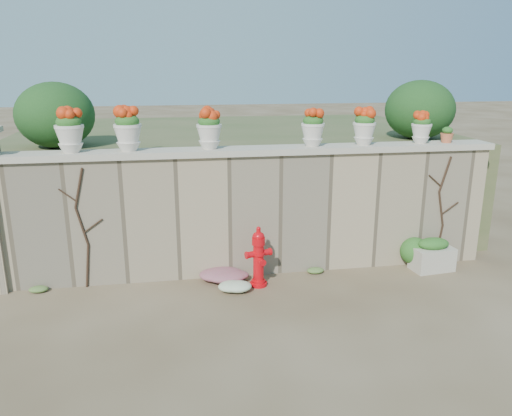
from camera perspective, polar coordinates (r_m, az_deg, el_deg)
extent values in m
plane|color=brown|center=(6.96, 2.18, -12.83)|extent=(80.00, 80.00, 0.00)
cube|color=gray|center=(8.22, -0.28, -0.69)|extent=(8.00, 0.40, 2.00)
cube|color=#BDB5A0|center=(7.98, -0.29, 6.56)|extent=(8.10, 0.52, 0.10)
cube|color=#384C23|center=(11.29, -2.91, 3.89)|extent=(9.00, 6.00, 2.00)
ellipsoid|color=#143814|center=(9.21, -21.96, 9.82)|extent=(1.30, 1.30, 1.10)
ellipsoid|color=#143814|center=(10.15, 18.20, 10.63)|extent=(1.30, 1.30, 1.10)
cylinder|color=black|center=(8.24, -18.70, -6.29)|extent=(0.12, 0.04, 0.70)
cylinder|color=black|center=(8.03, -19.28, -1.99)|extent=(0.17, 0.04, 0.61)
cylinder|color=black|center=(7.88, -19.60, 2.17)|extent=(0.18, 0.04, 0.61)
cylinder|color=black|center=(8.01, -18.12, -1.95)|extent=(0.30, 0.02, 0.22)
cylinder|color=black|center=(7.93, -20.78, 1.40)|extent=(0.25, 0.02, 0.21)
cylinder|color=black|center=(9.29, 20.14, -3.92)|extent=(0.12, 0.04, 0.70)
cylinder|color=black|center=(9.09, 20.39, -0.07)|extent=(0.17, 0.04, 0.61)
cylinder|color=black|center=(8.96, 20.81, 3.62)|extent=(0.18, 0.04, 0.61)
cylinder|color=black|center=(9.17, 21.28, -0.03)|extent=(0.30, 0.02, 0.22)
cylinder|color=black|center=(8.89, 19.77, 2.98)|extent=(0.25, 0.02, 0.21)
cylinder|color=red|center=(7.99, 0.28, -8.65)|extent=(0.27, 0.27, 0.05)
cylinder|color=red|center=(7.85, 0.28, -6.21)|extent=(0.17, 0.17, 0.61)
cylinder|color=red|center=(7.79, 0.28, -5.22)|extent=(0.21, 0.21, 0.04)
cylinder|color=red|center=(7.72, 0.29, -3.79)|extent=(0.21, 0.21, 0.12)
ellipsoid|color=red|center=(7.69, 0.29, -3.11)|extent=(0.19, 0.19, 0.14)
cylinder|color=red|center=(7.66, 0.29, -2.55)|extent=(0.07, 0.07, 0.10)
cylinder|color=red|center=(7.74, -0.64, -5.36)|extent=(0.16, 0.13, 0.10)
cylinder|color=red|center=(7.85, 1.20, -5.07)|extent=(0.16, 0.13, 0.10)
cylinder|color=red|center=(7.74, 0.61, -6.15)|extent=(0.11, 0.12, 0.09)
cube|color=#BDB5A0|center=(9.02, 19.48, -5.48)|extent=(0.72, 0.47, 0.40)
ellipsoid|color=#1E5119|center=(8.93, 19.64, -3.88)|extent=(0.56, 0.37, 0.20)
ellipsoid|color=#1E5119|center=(9.01, 18.27, -4.60)|extent=(0.66, 0.60, 0.63)
ellipsoid|color=#BF267A|center=(8.10, -3.08, -7.56)|extent=(0.93, 0.62, 0.25)
ellipsoid|color=white|center=(7.74, -2.60, -8.87)|extent=(0.57, 0.46, 0.21)
ellipsoid|color=#1E5119|center=(7.96, -20.63, 9.21)|extent=(0.36, 0.36, 0.22)
ellipsoid|color=red|center=(7.95, -20.70, 9.86)|extent=(0.32, 0.32, 0.23)
ellipsoid|color=#1E5119|center=(7.84, -14.52, 9.59)|extent=(0.36, 0.36, 0.22)
ellipsoid|color=red|center=(7.83, -14.57, 10.24)|extent=(0.32, 0.32, 0.23)
ellipsoid|color=#1E5119|center=(7.84, -5.40, 9.81)|extent=(0.34, 0.34, 0.20)
ellipsoid|color=red|center=(7.83, -5.41, 10.43)|extent=(0.30, 0.30, 0.21)
ellipsoid|color=#1E5119|center=(8.13, 6.54, 9.88)|extent=(0.33, 0.33, 0.20)
ellipsoid|color=red|center=(8.12, 6.56, 10.45)|extent=(0.28, 0.28, 0.20)
ellipsoid|color=#1E5119|center=(8.41, 12.32, 9.81)|extent=(0.32, 0.32, 0.19)
ellipsoid|color=red|center=(8.40, 12.35, 10.36)|extent=(0.28, 0.28, 0.20)
ellipsoid|color=#1E5119|center=(8.83, 18.45, 9.35)|extent=(0.29, 0.29, 0.17)
ellipsoid|color=red|center=(8.83, 18.49, 9.82)|extent=(0.25, 0.25, 0.18)
ellipsoid|color=#1E5119|center=(9.08, 21.03, 8.22)|extent=(0.18, 0.18, 0.12)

